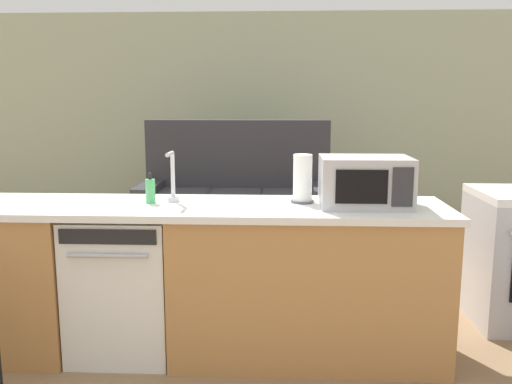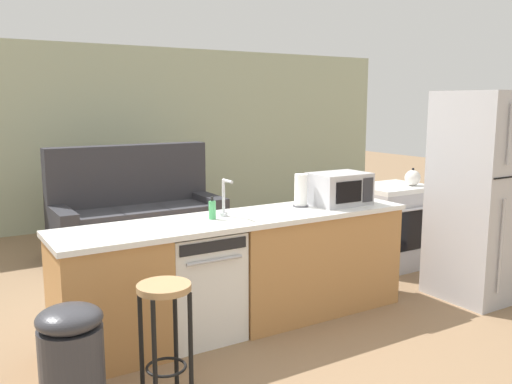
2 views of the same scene
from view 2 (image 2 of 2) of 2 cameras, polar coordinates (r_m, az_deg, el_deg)
ground_plane at (r=4.48m, az=-3.17°, el=-14.12°), size 24.00×24.00×0.00m
wall_back at (r=8.15m, az=-15.52°, el=5.65°), size 10.00×0.06×2.60m
kitchen_counter at (r=4.44m, az=-0.47°, el=-8.53°), size 2.94×0.66×0.90m
dishwasher at (r=4.22m, az=-6.25°, el=-9.53°), size 0.58×0.61×0.84m
stove_range at (r=6.13m, az=14.01°, el=-3.46°), size 0.76×0.68×0.90m
refrigerator at (r=5.34m, az=22.61°, el=-0.41°), size 0.72×0.73×1.89m
microwave at (r=4.81m, az=8.75°, el=0.35°), size 0.50×0.37×0.28m
sink_faucet at (r=4.25m, az=-3.34°, el=-0.86°), size 0.07×0.18×0.30m
paper_towel_roll at (r=4.67m, az=4.74°, el=0.14°), size 0.14×0.14×0.28m
soap_bottle at (r=4.18m, az=-4.62°, el=-1.88°), size 0.06×0.06×0.18m
kettle at (r=6.07m, az=16.17°, el=1.45°), size 0.21×0.17×0.19m
bar_stool at (r=3.32m, az=-9.58°, el=-12.88°), size 0.32×0.32×0.74m
trash_bin at (r=3.19m, az=-18.76°, el=-17.35°), size 0.35×0.35×0.74m
couch at (r=6.79m, az=-12.52°, el=-2.65°), size 2.00×0.90×1.27m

